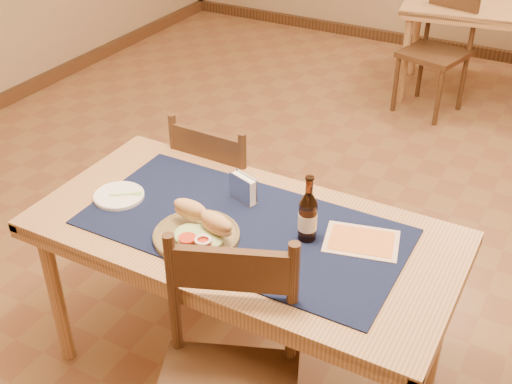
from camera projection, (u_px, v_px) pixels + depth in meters
The scene contains 12 objects.
main_table at pixel (243, 245), 2.44m from camera, with size 1.60×0.80×0.75m.
placemat at pixel (243, 226), 2.40m from camera, with size 1.20×0.60×0.01m, color #0E1835.
baseboard at pixel (320, 257), 3.37m from camera, with size 6.00×7.00×0.10m.
back_table at pixel (510, 17), 4.79m from camera, with size 1.64×1.00×0.75m.
chair_main_far at pixel (227, 193), 3.10m from camera, with size 0.43×0.43×0.92m.
chair_back_near at pixel (437, 50), 4.75m from camera, with size 0.51×0.51×0.92m.
sandwich_plate at pixel (198, 231), 2.31m from camera, with size 0.32×0.32×0.12m.
side_plate at pixel (119, 195), 2.55m from camera, with size 0.20×0.20×0.02m.
fork at pixel (128, 194), 2.55m from camera, with size 0.11×0.09×0.00m.
beer_bottle at pixel (308, 216), 2.28m from camera, with size 0.07×0.07×0.26m.
napkin_holder at pixel (243, 189), 2.52m from camera, with size 0.13×0.08×0.11m.
menu_card at pixel (362, 241), 2.31m from camera, with size 0.30×0.25×0.01m.
Camera 1 is at (0.97, -2.48, 2.16)m, focal length 45.00 mm.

